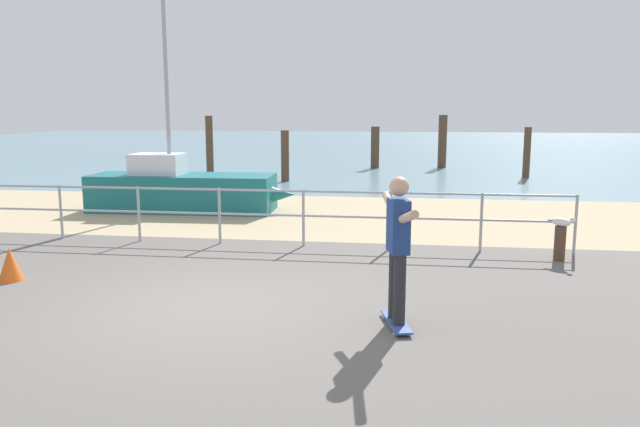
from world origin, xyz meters
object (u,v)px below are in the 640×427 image
object	(u,v)px
bollard_short	(560,244)
sailboat	(189,190)
skateboard	(396,322)
skateboarder	(398,241)
seagull	(562,222)
traffic_cone	(10,265)

from	to	relation	value
bollard_short	sailboat	bearing A→B (deg)	152.79
skateboard	skateboarder	world-z (taller)	skateboarder
seagull	skateboard	bearing A→B (deg)	-126.93
sailboat	seagull	bearing A→B (deg)	-27.24
skateboard	traffic_cone	xyz separation A→B (m)	(-5.54, 1.12, 0.18)
bollard_short	traffic_cone	distance (m)	8.45
skateboard	skateboarder	xyz separation A→B (m)	(-0.00, 0.00, 0.95)
skateboard	skateboarder	size ratio (longest dim) A/B	0.50
bollard_short	traffic_cone	xyz separation A→B (m)	(-8.12, -2.34, -0.04)
traffic_cone	bollard_short	bearing A→B (deg)	16.07
seagull	traffic_cone	size ratio (longest dim) A/B	0.80
skateboard	skateboarder	bearing A→B (deg)	175.24
sailboat	seagull	size ratio (longest dim) A/B	13.45
sailboat	skateboarder	size ratio (longest dim) A/B	3.28
skateboard	seagull	bearing A→B (deg)	53.07
sailboat	skateboard	distance (m)	9.03
bollard_short	seagull	distance (m)	0.37
traffic_cone	seagull	bearing A→B (deg)	15.97
skateboard	seagull	xyz separation A→B (m)	(2.60, 3.45, 0.60)
bollard_short	seagull	size ratio (longest dim) A/B	1.46
skateboard	bollard_short	distance (m)	4.33
seagull	traffic_cone	world-z (taller)	seagull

